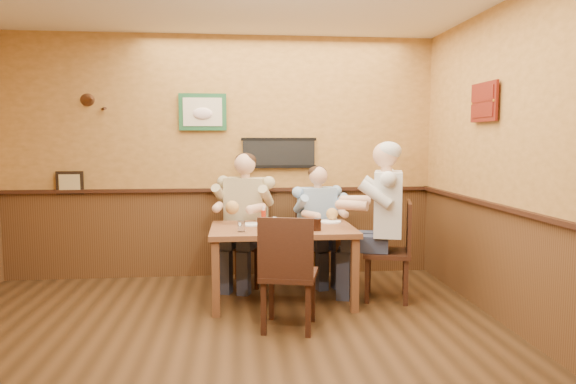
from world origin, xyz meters
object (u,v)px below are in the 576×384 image
at_px(chair_back_left, 246,243).
at_px(water_glass_left, 241,226).
at_px(pepper_shaker, 266,225).
at_px(water_glass_mid, 307,226).
at_px(cola_tumbler, 317,225).
at_px(diner_white_elder, 387,229).
at_px(chair_near_side, 289,272).
at_px(hot_sauce_bottle, 264,218).
at_px(salt_shaker, 275,222).
at_px(diner_blue_polo, 317,230).
at_px(chair_back_right, 317,245).
at_px(chair_right_end, 387,250).
at_px(diner_tan_shirt, 246,226).
at_px(dining_table, 282,236).

distance_m(chair_back_left, water_glass_left, 0.95).
distance_m(chair_back_left, pepper_shaker, 0.84).
bearing_deg(water_glass_mid, pepper_shaker, 149.03).
bearing_deg(chair_back_left, cola_tumbler, -34.65).
bearing_deg(water_glass_left, diner_white_elder, 7.93).
relative_size(chair_near_side, water_glass_mid, 8.54).
height_order(diner_white_elder, hot_sauce_bottle, diner_white_elder).
bearing_deg(salt_shaker, diner_blue_polo, 52.76).
relative_size(diner_blue_polo, pepper_shaker, 14.95).
bearing_deg(chair_near_side, chair_back_left, -62.42).
bearing_deg(diner_blue_polo, pepper_shaker, -142.41).
height_order(chair_back_left, chair_back_right, chair_back_left).
bearing_deg(salt_shaker, pepper_shaker, -132.51).
height_order(chair_right_end, diner_white_elder, diner_white_elder).
relative_size(chair_near_side, cola_tumbler, 8.54).
relative_size(diner_tan_shirt, hot_sauce_bottle, 7.01).
xyz_separation_m(diner_tan_shirt, diner_white_elder, (1.40, -0.68, 0.06)).
bearing_deg(diner_blue_polo, salt_shaker, -141.69).
xyz_separation_m(chair_back_left, chair_right_end, (1.40, -0.68, 0.04)).
bearing_deg(water_glass_mid, dining_table, 122.55).
height_order(diner_tan_shirt, cola_tumbler, diner_tan_shirt).
bearing_deg(pepper_shaker, chair_back_left, 103.11).
relative_size(chair_right_end, hot_sauce_bottle, 5.33).
relative_size(chair_back_left, diner_tan_shirt, 0.70).
distance_m(chair_back_left, salt_shaker, 0.78).
distance_m(chair_right_end, diner_tan_shirt, 1.56).
xyz_separation_m(diner_blue_polo, water_glass_mid, (-0.25, -1.02, 0.22)).
xyz_separation_m(chair_back_right, cola_tumbler, (-0.15, -0.94, 0.40)).
height_order(chair_right_end, chair_near_side, chair_right_end).
bearing_deg(pepper_shaker, chair_near_side, -75.92).
xyz_separation_m(water_glass_left, cola_tumbler, (0.71, -0.01, 0.00)).
bearing_deg(chair_back_right, chair_back_left, 168.82).
height_order(chair_back_right, diner_tan_shirt, diner_tan_shirt).
height_order(diner_white_elder, cola_tumbler, diner_white_elder).
bearing_deg(pepper_shaker, diner_blue_polo, 52.05).
relative_size(chair_back_left, water_glass_left, 8.70).
height_order(chair_back_right, diner_blue_polo, diner_blue_polo).
distance_m(chair_right_end, salt_shaker, 1.17).
relative_size(water_glass_mid, cola_tumbler, 1.00).
height_order(cola_tumbler, salt_shaker, cola_tumbler).
xyz_separation_m(chair_near_side, diner_tan_shirt, (-0.34, 1.39, 0.16)).
distance_m(chair_right_end, water_glass_left, 1.50).
bearing_deg(diner_blue_polo, chair_back_right, 0.00).
xyz_separation_m(dining_table, water_glass_left, (-0.40, -0.22, 0.14)).
relative_size(chair_right_end, salt_shaker, 10.24).
height_order(chair_right_end, cola_tumbler, chair_right_end).
xyz_separation_m(dining_table, chair_back_right, (0.45, 0.71, -0.25)).
bearing_deg(chair_back_left, water_glass_mid, -41.37).
bearing_deg(water_glass_left, cola_tumbler, -0.71).
bearing_deg(dining_table, diner_white_elder, -1.13).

